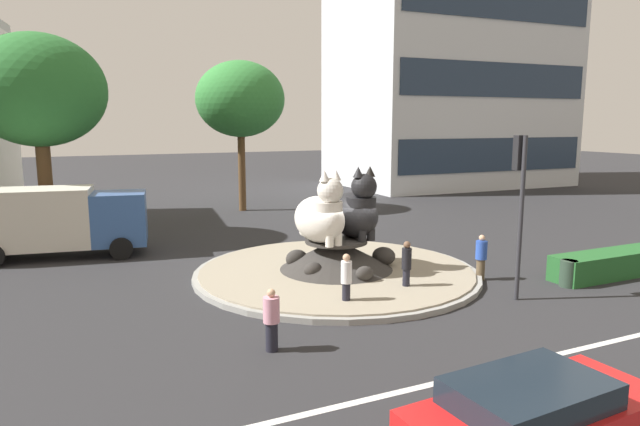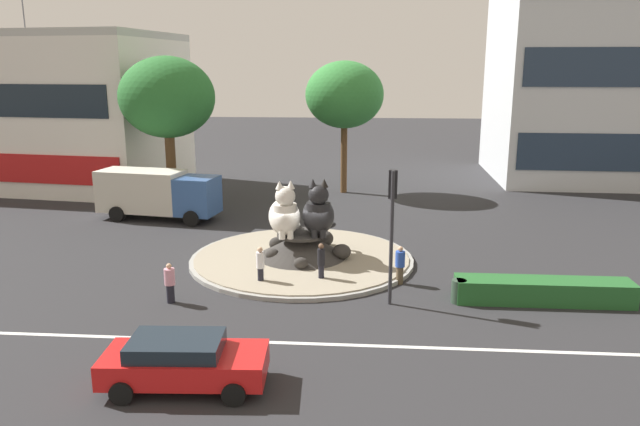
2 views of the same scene
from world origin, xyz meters
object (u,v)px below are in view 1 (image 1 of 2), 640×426
pedestrian_white_shirt (346,279)px  sedan_on_far_lane (535,417)px  broadleaf_tree_behind_island (38,91)px  pedestrian_pink_shirt (271,319)px  second_tree_near_tower (240,100)px  cat_statue_white (322,216)px  cat_statue_black (356,211)px  traffic_light_mast (520,186)px  litter_bin (568,274)px  office_tower (451,16)px  delivery_box_truck (54,219)px  pedestrian_blue_shirt (481,257)px  pedestrian_black_shirt (406,265)px

pedestrian_white_shirt → sedan_on_far_lane: bearing=-177.0°
broadleaf_tree_behind_island → pedestrian_pink_shirt: broadleaf_tree_behind_island is taller
second_tree_near_tower → pedestrian_white_shirt: (-2.65, -19.05, -5.92)m
cat_statue_white → sedan_on_far_lane: bearing=-19.8°
cat_statue_black → traffic_light_mast: bearing=27.4°
pedestrian_white_shirt → broadleaf_tree_behind_island: bearing=38.4°
second_tree_near_tower → pedestrian_white_shirt: size_ratio=5.52×
cat_statue_black → litter_bin: bearing=45.8°
office_tower → delivery_box_truck: (-31.62, -15.90, -12.86)m
cat_statue_white → second_tree_near_tower: bearing=160.0°
cat_statue_black → sedan_on_far_lane: 11.80m
office_tower → pedestrian_pink_shirt: size_ratio=18.58×
cat_statue_black → pedestrian_white_shirt: size_ratio=1.60×
traffic_light_mast → pedestrian_pink_shirt: (-8.26, -0.61, -2.74)m
pedestrian_white_shirt → sedan_on_far_lane: (-0.76, -8.05, -0.09)m
pedestrian_white_shirt → pedestrian_blue_shirt: pedestrian_white_shirt is taller
pedestrian_white_shirt → pedestrian_pink_shirt: (-3.09, -2.04, -0.07)m
delivery_box_truck → pedestrian_white_shirt: bearing=-44.1°
pedestrian_black_shirt → delivery_box_truck: size_ratio=0.23×
pedestrian_black_shirt → second_tree_near_tower: bearing=-14.9°
sedan_on_far_lane → broadleaf_tree_behind_island: bearing=105.2°
cat_statue_white → sedan_on_far_lane: 11.26m
pedestrian_pink_shirt → pedestrian_black_shirt: bearing=114.3°
traffic_light_mast → pedestrian_white_shirt: traffic_light_mast is taller
cat_statue_white → sedan_on_far_lane: (-1.36, -11.08, -1.48)m
cat_statue_black → delivery_box_truck: size_ratio=0.36×
traffic_light_mast → delivery_box_truck: (-13.04, 11.95, -1.96)m
cat_statue_black → delivery_box_truck: 12.33m
delivery_box_truck → second_tree_near_tower: bearing=48.2°
cat_statue_white → cat_statue_black: (1.50, 0.27, 0.02)m
broadleaf_tree_behind_island → litter_bin: (15.92, -15.34, -6.36)m
pedestrian_black_shirt → litter_bin: (5.33, -1.70, -0.47)m
traffic_light_mast → office_tower: size_ratio=0.18×
pedestrian_blue_shirt → pedestrian_black_shirt: (-3.22, -0.19, 0.09)m
litter_bin → pedestrian_white_shirt: bearing=171.1°
cat_statue_black → litter_bin: size_ratio=2.93×
second_tree_near_tower → pedestrian_pink_shirt: 22.67m
cat_statue_white → pedestrian_blue_shirt: bearing=52.2°
pedestrian_pink_shirt → sedan_on_far_lane: bearing=21.0°
cat_statue_white → traffic_light_mast: (4.57, -4.47, 1.28)m
cat_statue_white → litter_bin: (7.16, -4.25, -1.81)m
pedestrian_white_shirt → litter_bin: (7.77, -1.22, -0.43)m
pedestrian_pink_shirt → office_tower: bearing=136.5°
cat_statue_black → second_tree_near_tower: 16.39m
pedestrian_blue_shirt → pedestrian_pink_shirt: 9.15m
broadleaf_tree_behind_island → pedestrian_black_shirt: broadleaf_tree_behind_island is taller
cat_statue_white → pedestrian_white_shirt: (-0.61, -3.03, -1.39)m
traffic_light_mast → sedan_on_far_lane: bearing=140.0°
pedestrian_blue_shirt → sedan_on_far_lane: size_ratio=0.35×
pedestrian_blue_shirt → sedan_on_far_lane: 10.82m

